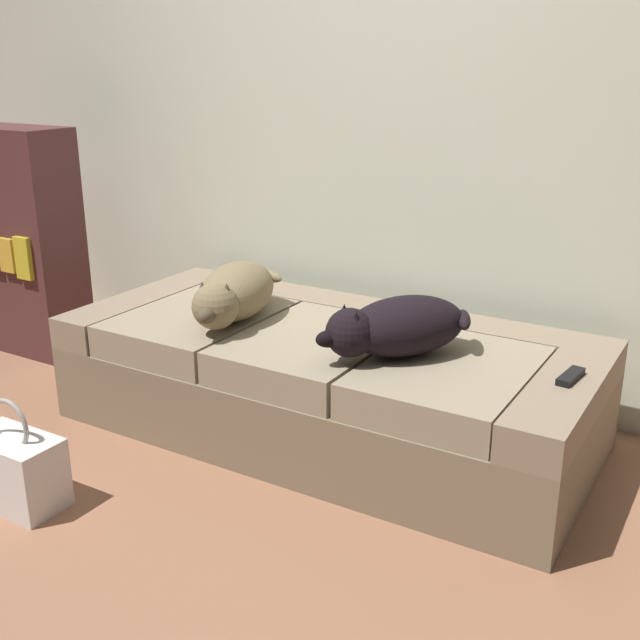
# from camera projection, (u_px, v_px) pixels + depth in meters

# --- Properties ---
(ground_plane) EXTENTS (10.00, 10.00, 0.00)m
(ground_plane) POSITION_uv_depth(u_px,v_px,m) (159.00, 558.00, 2.28)
(ground_plane) COLOR #986548
(back_wall) EXTENTS (6.40, 0.10, 2.80)m
(back_wall) POSITION_uv_depth(u_px,v_px,m) (407.00, 59.00, 3.15)
(back_wall) COLOR silver
(back_wall) RESTS_ON ground
(couch) EXTENTS (2.02, 0.92, 0.42)m
(couch) POSITION_uv_depth(u_px,v_px,m) (327.00, 380.00, 3.01)
(couch) COLOR #7D6C54
(couch) RESTS_ON ground
(dog_tan) EXTENTS (0.38, 0.61, 0.21)m
(dog_tan) POSITION_uv_depth(u_px,v_px,m) (233.00, 293.00, 3.01)
(dog_tan) COLOR olive
(dog_tan) RESTS_ON couch
(dog_dark) EXTENTS (0.47, 0.55, 0.21)m
(dog_dark) POSITION_uv_depth(u_px,v_px,m) (396.00, 327.00, 2.65)
(dog_dark) COLOR black
(dog_dark) RESTS_ON couch
(tv_remote) EXTENTS (0.06, 0.15, 0.02)m
(tv_remote) POSITION_uv_depth(u_px,v_px,m) (571.00, 376.00, 2.47)
(tv_remote) COLOR black
(tv_remote) RESTS_ON couch
(handbag) EXTENTS (0.32, 0.18, 0.38)m
(handbag) POSITION_uv_depth(u_px,v_px,m) (16.00, 469.00, 2.53)
(handbag) COLOR silver
(handbag) RESTS_ON ground
(bookshelf) EXTENTS (0.56, 0.30, 1.10)m
(bookshelf) POSITION_uv_depth(u_px,v_px,m) (25.00, 242.00, 3.78)
(bookshelf) COLOR #502A2A
(bookshelf) RESTS_ON ground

